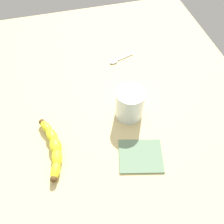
{
  "coord_description": "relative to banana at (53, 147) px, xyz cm",
  "views": [
    {
      "loc": [
        54.07,
        -4.37,
        71.93
      ],
      "look_at": [
        6.57,
        7.92,
        5.0
      ],
      "focal_mm": 39.86,
      "sensor_mm": 36.0,
      "label": 1
    }
  ],
  "objects": [
    {
      "name": "wooden_tabletop",
      "position": [
        -14.65,
        12.62,
        -3.34
      ],
      "size": [
        120.0,
        120.0,
        3.0
      ],
      "primitive_type": "cube",
      "color": "#D8C282",
      "rests_on": "ground"
    },
    {
      "name": "banana",
      "position": [
        0.0,
        0.0,
        0.0
      ],
      "size": [
        22.21,
        6.61,
        3.68
      ],
      "rotation": [
        0.0,
        0.0,
        3.22
      ],
      "color": "yellow",
      "rests_on": "wooden_tabletop"
    },
    {
      "name": "smoothie_glass",
      "position": [
        -7.3,
        26.26,
        3.29
      ],
      "size": [
        9.24,
        9.24,
        11.06
      ],
      "color": "silver",
      "rests_on": "wooden_tabletop"
    },
    {
      "name": "teaspoon",
      "position": [
        -33.58,
        28.49,
        -1.44
      ],
      "size": [
        4.66,
        11.13,
        0.8
      ],
      "rotation": [
        0.0,
        0.0,
        5.01
      ],
      "color": "silver",
      "rests_on": "wooden_tabletop"
    },
    {
      "name": "folded_napkin",
      "position": [
        8.88,
        25.14,
        -1.54
      ],
      "size": [
        13.87,
        15.38,
        0.6
      ],
      "primitive_type": "cube",
      "rotation": [
        0.0,
        0.0,
        -0.24
      ],
      "color": "slate",
      "rests_on": "wooden_tabletop"
    }
  ]
}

